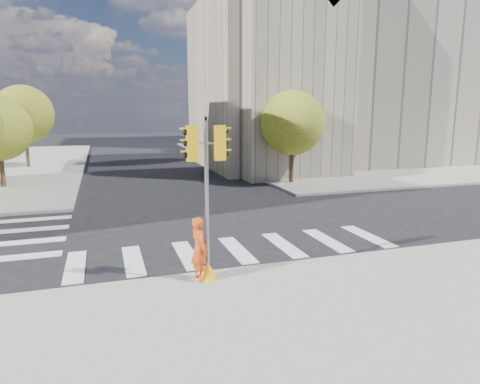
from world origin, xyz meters
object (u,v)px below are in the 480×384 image
(lamp_near, at_px, (276,114))
(photographer, at_px, (199,249))
(lamp_far, at_px, (225,113))
(traffic_signal, at_px, (207,213))

(lamp_near, relative_size, photographer, 4.43)
(lamp_far, height_order, traffic_signal, lamp_far)
(traffic_signal, distance_m, photographer, 1.05)
(lamp_near, bearing_deg, traffic_signal, -117.76)
(lamp_far, bearing_deg, photographer, -107.12)
(traffic_signal, bearing_deg, lamp_far, 74.29)
(lamp_far, height_order, photographer, lamp_far)
(lamp_near, relative_size, lamp_far, 1.00)
(lamp_far, distance_m, traffic_signal, 34.13)
(lamp_near, bearing_deg, lamp_far, 90.00)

